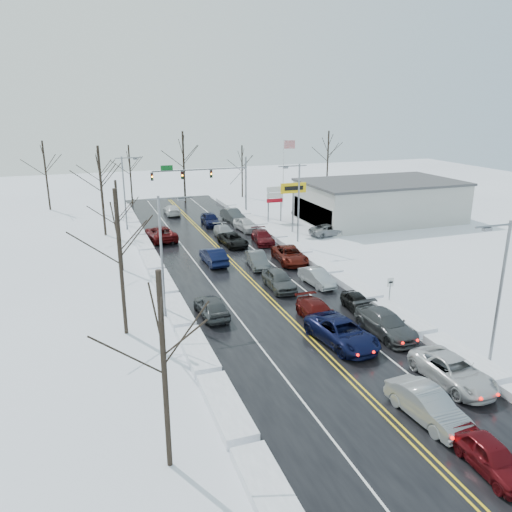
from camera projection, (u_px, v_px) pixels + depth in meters
name	position (u px, v px, depth m)	size (l,w,h in m)	color
ground	(255.00, 285.00, 43.35)	(160.00, 160.00, 0.00)	white
road_surface	(248.00, 277.00, 45.15)	(14.00, 84.00, 0.01)	black
snow_bank_left	(164.00, 287.00, 42.73)	(1.62, 72.00, 0.55)	white
snow_bank_right	(323.00, 269.00, 47.58)	(1.62, 72.00, 0.55)	white
traffic_signal_mast	(211.00, 177.00, 68.05)	(13.28, 0.39, 8.00)	slate
tires_plus_sign	(293.00, 191.00, 59.64)	(3.20, 0.34, 6.00)	slate
used_vehicles_sign	(275.00, 197.00, 65.54)	(2.20, 0.22, 4.65)	slate
speed_limit_sign	(390.00, 287.00, 38.28)	(0.55, 0.09, 2.35)	slate
flagpole	(284.00, 168.00, 73.47)	(1.87, 1.20, 10.00)	silver
dealership_building	(380.00, 201.00, 66.44)	(20.40, 12.40, 5.30)	#B2B2AD
streetlight_se	(499.00, 284.00, 28.22)	(3.20, 0.25, 9.00)	slate
streetlight_ne	(297.00, 199.00, 53.44)	(3.20, 0.25, 9.00)	slate
streetlight_sw	(164.00, 247.00, 35.54)	(3.20, 0.25, 9.00)	slate
streetlight_nw	(126.00, 187.00, 60.76)	(3.20, 0.25, 9.00)	slate
tree_left_a	(162.00, 334.00, 19.98)	(3.60, 3.60, 9.00)	#2D231C
tree_left_b	(118.00, 235.00, 32.22)	(4.00, 4.00, 10.00)	#2D231C
tree_left_c	(117.00, 208.00, 45.46)	(3.40, 3.40, 8.50)	#2D231C
tree_left_d	(100.00, 174.00, 57.43)	(4.20, 4.20, 10.50)	#2D231C
tree_left_e	(99.00, 167.00, 68.57)	(3.80, 3.80, 9.50)	#2D231C
tree_far_a	(45.00, 162.00, 71.58)	(4.00, 4.00, 10.00)	#2D231C
tree_far_b	(130.00, 163.00, 76.51)	(3.60, 3.60, 9.00)	#2D231C
tree_far_c	(183.00, 153.00, 76.85)	(4.40, 4.40, 11.00)	#2D231C
tree_far_d	(242.00, 161.00, 81.91)	(3.40, 3.40, 8.50)	#2D231C
tree_far_e	(328.00, 149.00, 87.06)	(4.20, 4.20, 10.50)	#2D231C
queued_car_0	(489.00, 470.00, 21.53)	(1.63, 4.05, 1.38)	#520A0F
queued_car_1	(426.00, 419.00, 24.99)	(1.67, 4.80, 1.58)	gray
queued_car_2	(341.00, 343.00, 32.79)	(2.71, 5.88, 1.63)	black
queued_car_3	(317.00, 321.00, 36.14)	(1.98, 4.87, 1.41)	#460B09
queued_car_4	(279.00, 289.00, 42.44)	(1.93, 4.79, 1.63)	#404446
queued_car_5	(257.00, 267.00, 48.05)	(1.55, 4.44, 1.46)	#45484A
queued_car_6	(233.00, 246.00, 55.20)	(2.27, 4.93, 1.37)	black
queued_car_7	(224.00, 238.00, 58.36)	(1.96, 4.82, 1.40)	#929499
queued_car_8	(210.00, 225.00, 64.27)	(1.93, 4.79, 1.63)	black
queued_car_10	(452.00, 383.00, 28.19)	(2.50, 5.41, 1.50)	silver
queued_car_11	(385.00, 334.00, 34.07)	(2.22, 5.46, 1.59)	#3B3D3F
queued_car_12	(357.00, 311.00, 37.91)	(1.58, 3.92, 1.33)	black
queued_car_13	(317.00, 285.00, 43.32)	(1.50, 4.29, 1.41)	#9EA1A6
queued_car_14	(290.00, 262.00, 49.45)	(2.56, 5.56, 1.55)	#4A1009
queued_car_15	(263.00, 243.00, 56.20)	(1.98, 4.87, 1.41)	#45090D
queued_car_16	(246.00, 231.00, 61.54)	(1.86, 4.61, 1.57)	silver
queued_car_17	(233.00, 221.00, 66.42)	(1.76, 5.04, 1.66)	#3C3F41
oncoming_car_0	(214.00, 264.00, 49.00)	(1.70, 4.86, 1.60)	black
oncoming_car_1	(161.00, 240.00, 57.46)	(2.74, 5.93, 1.65)	#4E0A0B
oncoming_car_2	(172.00, 215.00, 70.33)	(1.96, 4.82, 1.40)	silver
oncoming_car_3	(212.00, 316.00, 37.02)	(1.84, 4.58, 1.56)	#3A3C3E
parked_car_0	(329.00, 235.00, 59.46)	(2.23, 4.84, 1.34)	#92959A
parked_car_1	(334.00, 225.00, 64.33)	(2.40, 5.90, 1.71)	#430B09
parked_car_2	(302.00, 217.00, 69.02)	(1.58, 3.92, 1.33)	black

